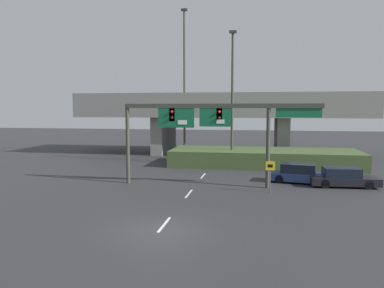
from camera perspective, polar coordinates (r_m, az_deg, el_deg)
The scene contains 10 objects.
ground_plane at distance 17.89m, azimuth -4.86°, elevation -12.86°, with size 160.00×160.00×0.00m, color #2D2D30.
lane_markings at distance 31.27m, azimuth 1.70°, elevation -4.87°, with size 0.14×28.93×0.01m.
signal_gantry at distance 26.77m, azimuth 2.81°, elevation 3.68°, with size 14.11×0.44×5.94m.
speed_limit_sign at distance 25.47m, azimuth 11.83°, elevation -4.15°, with size 0.60×0.11×2.16m.
highway_light_pole_near at distance 36.44m, azimuth 6.16°, elevation 7.38°, with size 0.70×0.36×12.94m.
highway_light_pole_far at distance 43.41m, azimuth -1.17°, elevation 9.64°, with size 0.70×0.36×16.77m.
overpass_bridge at distance 46.50m, azimuth 4.50°, elevation 4.83°, with size 34.45×9.79×7.37m.
grass_embankment at distance 37.38m, azimuth 10.91°, elevation -2.06°, with size 18.09×6.27×1.56m.
parked_sedan_near_right at distance 29.51m, azimuth 16.13°, elevation -4.40°, with size 5.06×2.74×1.44m.
parked_sedan_mid_right at distance 29.07m, azimuth 22.02°, elevation -4.79°, with size 4.81×2.00×1.38m.
Camera 1 is at (4.35, -16.41, 5.63)m, focal length 35.00 mm.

